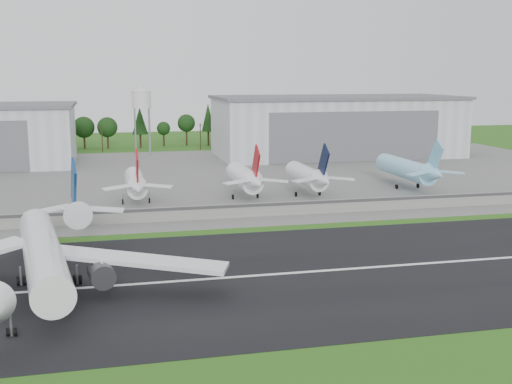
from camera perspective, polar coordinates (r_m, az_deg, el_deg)
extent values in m
plane|color=#1F5915|center=(100.27, -1.12, -9.36)|extent=(600.00, 600.00, 0.00)
cube|color=black|center=(109.54, -2.21, -7.61)|extent=(320.00, 60.00, 0.10)
cube|color=white|center=(109.52, -2.21, -7.59)|extent=(220.00, 1.00, 0.02)
cube|color=slate|center=(215.92, -7.71, 1.26)|extent=(320.00, 150.00, 0.10)
cube|color=gray|center=(152.07, -5.41, -1.87)|extent=(240.00, 0.50, 3.50)
cube|color=#38383A|center=(151.52, -5.40, -1.43)|extent=(240.00, 0.12, 0.70)
cube|color=silver|center=(275.01, 7.13, 5.73)|extent=(100.00, 45.00, 24.00)
cube|color=#595B60|center=(274.30, 7.19, 8.35)|extent=(102.00, 47.00, 1.20)
cube|color=#595B60|center=(254.11, 8.87, 4.87)|extent=(70.00, 0.30, 19.68)
cylinder|color=#99999E|center=(275.65, -10.65, 5.22)|extent=(0.50, 0.50, 20.00)
cylinder|color=#99999E|center=(281.93, -9.48, 5.37)|extent=(0.50, 0.50, 20.00)
cylinder|color=silver|center=(277.94, -10.15, 8.07)|extent=(8.00, 8.00, 7.00)
cone|color=silver|center=(277.81, -10.18, 9.04)|extent=(8.40, 8.40, 2.40)
cylinder|color=white|center=(106.58, -18.42, -5.21)|extent=(12.19, 44.37, 5.80)
cone|color=white|center=(131.46, -15.75, -1.64)|extent=(6.77, 9.71, 5.51)
cube|color=navy|center=(130.01, -15.90, 0.60)|extent=(1.89, 9.51, 11.13)
cube|color=white|center=(102.30, -10.43, -5.96)|extent=(28.21, 14.55, 2.65)
cylinder|color=#333338|center=(102.06, -13.58, -7.06)|extent=(4.57, 6.00, 3.80)
cube|color=white|center=(130.01, -13.63, -1.49)|extent=(9.41, 4.65, 0.98)
cube|color=white|center=(131.97, -17.93, -1.53)|extent=(9.49, 6.87, 0.98)
cube|color=#99999E|center=(104.15, -18.80, -8.19)|extent=(14.29, 31.14, 3.20)
cylinder|color=black|center=(111.99, -20.16, -7.43)|extent=(0.62, 1.54, 1.50)
cylinder|color=white|center=(174.81, -10.69, 0.87)|extent=(5.12, 24.00, 5.12)
cone|color=white|center=(159.37, -10.46, 0.33)|extent=(4.86, 7.00, 4.86)
cube|color=#AD0D19|center=(159.11, -10.52, 2.06)|extent=(0.45, 8.59, 10.02)
cylinder|color=#99999E|center=(173.45, -11.77, -0.61)|extent=(0.32, 0.32, 3.00)
cylinder|color=#99999E|center=(173.71, -9.46, -0.51)|extent=(0.32, 0.32, 3.00)
cylinder|color=black|center=(173.58, -11.76, -0.83)|extent=(0.40, 1.40, 1.40)
cylinder|color=white|center=(178.39, -1.10, 1.32)|extent=(5.62, 24.00, 5.62)
cone|color=white|center=(163.29, 0.02, 0.83)|extent=(5.34, 7.00, 5.34)
cube|color=#A30C12|center=(163.05, -0.02, 2.52)|extent=(0.45, 8.59, 10.02)
cylinder|color=#99999E|center=(176.50, -2.07, -0.20)|extent=(0.32, 0.32, 3.00)
cylinder|color=#99999E|center=(177.94, 0.14, -0.11)|extent=(0.32, 0.32, 3.00)
cylinder|color=black|center=(176.63, -2.07, -0.43)|extent=(0.40, 1.40, 1.40)
cylinder|color=white|center=(182.96, 4.46, 1.47)|extent=(5.35, 24.00, 5.35)
cone|color=white|center=(168.27, 6.04, 1.01)|extent=(5.08, 7.00, 5.08)
cube|color=black|center=(168.04, 6.02, 2.65)|extent=(0.45, 8.59, 10.02)
cylinder|color=#99999E|center=(180.76, 3.57, 0.03)|extent=(0.32, 0.32, 3.00)
cylinder|color=#99999E|center=(182.86, 5.68, 0.12)|extent=(0.32, 0.32, 3.00)
cylinder|color=black|center=(180.88, 3.57, -0.18)|extent=(0.40, 1.40, 1.40)
cylinder|color=#8ED5F5|center=(199.76, 13.11, 2.05)|extent=(5.80, 30.00, 5.80)
cone|color=#8ED5F5|center=(183.38, 15.65, 1.53)|extent=(5.51, 7.00, 5.51)
cube|color=#70C1E6|center=(183.17, 15.65, 3.03)|extent=(0.45, 8.59, 10.02)
cylinder|color=#99999E|center=(197.13, 12.40, 0.67)|extent=(0.32, 0.32, 3.00)
cylinder|color=#99999E|center=(200.22, 14.21, 0.75)|extent=(0.32, 0.32, 3.00)
cylinder|color=black|center=(197.25, 12.39, 0.47)|extent=(0.40, 1.40, 1.40)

